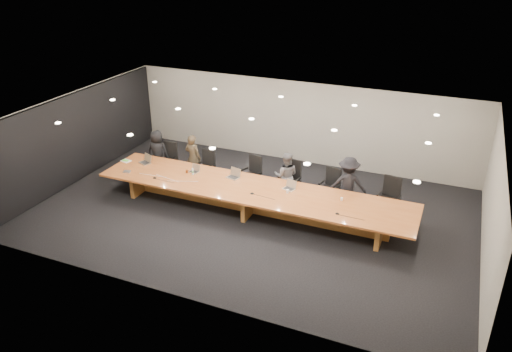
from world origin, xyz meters
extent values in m
plane|color=black|center=(0.00, 0.00, 0.00)|extent=(12.00, 12.00, 0.00)
cube|color=#BBB7AB|center=(0.00, 4.00, 1.40)|extent=(12.00, 0.02, 2.80)
cube|color=black|center=(-5.94, 0.00, 1.37)|extent=(0.08, 7.84, 2.74)
cube|color=#9B4E21|center=(0.00, 0.00, 0.72)|extent=(9.00, 1.80, 0.06)
cube|color=brown|center=(0.00, 0.00, 0.34)|extent=(7.65, 0.15, 0.69)
cube|color=brown|center=(-3.60, 0.00, 0.34)|extent=(0.12, 1.26, 0.69)
cube|color=brown|center=(0.00, 0.00, 0.34)|extent=(0.12, 1.26, 0.69)
cube|color=brown|center=(3.60, 0.00, 0.34)|extent=(0.12, 1.26, 0.69)
imported|color=black|center=(-3.85, 1.21, 0.75)|extent=(0.79, 0.57, 1.49)
imported|color=#32291B|center=(-2.56, 1.25, 0.76)|extent=(0.59, 0.42, 1.52)
imported|color=#565659|center=(0.58, 1.19, 0.72)|extent=(0.82, 0.70, 1.44)
imported|color=black|center=(2.41, 1.20, 0.80)|extent=(1.15, 0.83, 1.61)
cylinder|color=silver|center=(-1.95, 0.16, 0.84)|extent=(0.07, 0.07, 0.19)
cylinder|color=brown|center=(-2.17, 0.20, 0.80)|extent=(0.10, 0.10, 0.09)
cone|color=silver|center=(1.00, 0.13, 0.80)|extent=(0.10, 0.10, 0.10)
cone|color=white|center=(2.46, 0.27, 0.79)|extent=(0.07, 0.07, 0.08)
cube|color=silver|center=(-4.35, 0.21, 0.76)|extent=(0.33, 0.29, 0.02)
cube|color=#56CF37|center=(-4.36, 0.20, 0.78)|extent=(0.19, 0.13, 0.03)
cube|color=#ABABB0|center=(-3.84, -0.45, 0.77)|extent=(0.24, 0.20, 0.03)
cone|color=black|center=(-2.85, -0.48, 0.76)|extent=(0.15, 0.15, 0.03)
cone|color=black|center=(0.13, -0.28, 0.76)|extent=(0.13, 0.13, 0.03)
cone|color=black|center=(2.54, -0.46, 0.76)|extent=(0.13, 0.13, 0.03)
camera|label=1|loc=(4.90, -11.30, 6.94)|focal=35.00mm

